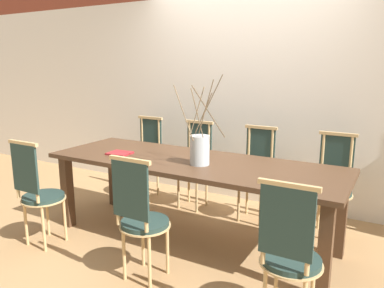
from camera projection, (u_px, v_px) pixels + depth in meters
The scene contains 12 objects.
ground_plane at pixel (192, 239), 3.51m from camera, with size 16.00×16.00×0.00m, color #A87F51.
wall_rear at pixel (247, 65), 4.26m from camera, with size 12.00×0.06×3.20m.
dining_table at pixel (192, 171), 3.37m from camera, with size 2.69×0.90×0.77m.
chair_near_leftend at pixel (38, 190), 3.29m from camera, with size 0.39×0.39×0.98m.
chair_near_left at pixel (141, 216), 2.75m from camera, with size 0.39×0.39×0.98m.
chair_near_center at pixel (289, 252), 2.22m from camera, with size 0.39×0.39×0.98m.
chair_far_leftend at pixel (146, 155), 4.57m from camera, with size 0.39×0.39×0.98m.
chair_far_left at pixel (195, 162), 4.24m from camera, with size 0.39×0.39×0.98m.
chair_far_center at pixel (256, 171), 3.89m from camera, with size 0.39×0.39×0.98m.
chair_far_right at pixel (333, 182), 3.52m from camera, with size 0.39×0.39×0.98m.
vase_centerpiece at pixel (200, 149), 3.18m from camera, with size 0.44×0.37×0.76m.
book_stack at pixel (120, 153), 3.58m from camera, with size 0.22×0.20×0.02m.
Camera 1 is at (1.60, -2.82, 1.61)m, focal length 35.00 mm.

